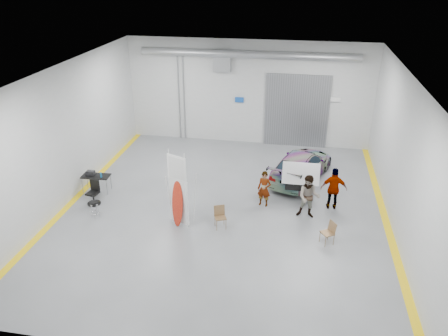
% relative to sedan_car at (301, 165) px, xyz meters
% --- Properties ---
extents(ground, '(16.00, 16.00, 0.00)m').
position_rel_sedan_car_xyz_m(ground, '(-3.24, -3.66, -0.70)').
color(ground, slate).
rests_on(ground, ground).
extents(room_shell, '(14.02, 16.18, 6.01)m').
position_rel_sedan_car_xyz_m(room_shell, '(-3.00, -1.45, 3.38)').
color(room_shell, '#B5B7B9').
rests_on(room_shell, ground).
extents(sedan_car, '(3.48, 5.23, 1.40)m').
position_rel_sedan_car_xyz_m(sedan_car, '(0.00, 0.00, 0.00)').
color(sedan_car, silver).
rests_on(sedan_car, ground).
extents(person_a, '(0.66, 0.51, 1.63)m').
position_rel_sedan_car_xyz_m(person_a, '(-1.56, -2.99, 0.11)').
color(person_a, '#8A5B4B').
rests_on(person_a, ground).
extents(person_b, '(0.99, 0.79, 1.92)m').
position_rel_sedan_car_xyz_m(person_b, '(0.36, -3.63, 0.26)').
color(person_b, teal).
rests_on(person_b, ground).
extents(person_c, '(1.13, 0.48, 1.92)m').
position_rel_sedan_car_xyz_m(person_c, '(1.42, -2.72, 0.26)').
color(person_c, brown).
rests_on(person_c, ground).
extents(surfboard_display, '(0.87, 0.51, 3.30)m').
position_rel_sedan_car_xyz_m(surfboard_display, '(-4.72, -5.25, 0.63)').
color(surfboard_display, white).
rests_on(surfboard_display, ground).
extents(folding_chair_near, '(0.57, 0.61, 0.93)m').
position_rel_sedan_car_xyz_m(folding_chair_near, '(-3.12, -5.10, -0.41)').
color(folding_chair_near, brown).
rests_on(folding_chair_near, ground).
extents(folding_chair_far, '(0.59, 0.70, 0.92)m').
position_rel_sedan_car_xyz_m(folding_chair_far, '(1.10, -5.47, -0.42)').
color(folding_chair_far, brown).
rests_on(folding_chair_far, ground).
extents(shop_stool, '(0.39, 0.39, 0.76)m').
position_rel_sedan_car_xyz_m(shop_stool, '(-8.46, -5.27, -0.32)').
color(shop_stool, black).
rests_on(shop_stool, ground).
extents(work_table, '(1.32, 0.70, 1.05)m').
position_rel_sedan_car_xyz_m(work_table, '(-9.46, -3.06, 0.11)').
color(work_table, gray).
rests_on(work_table, ground).
extents(office_chair, '(0.59, 0.59, 1.10)m').
position_rel_sedan_car_xyz_m(office_chair, '(-9.03, -4.16, -0.22)').
color(office_chair, black).
rests_on(office_chair, ground).
extents(trunk_lid, '(1.64, 1.00, 0.04)m').
position_rel_sedan_car_xyz_m(trunk_lid, '(0.00, -2.17, 0.72)').
color(trunk_lid, silver).
rests_on(trunk_lid, sedan_car).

